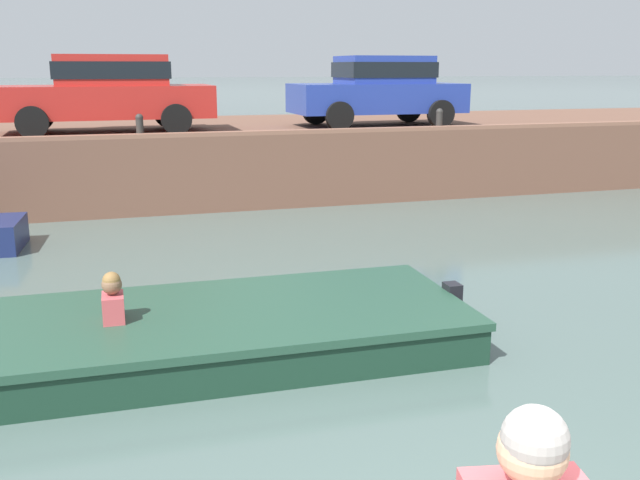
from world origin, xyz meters
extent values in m
plane|color=#4C605B|center=(0.00, 5.83, 0.00)|extent=(400.00, 400.00, 0.00)
cube|color=brown|center=(0.00, 14.65, 0.75)|extent=(60.00, 6.00, 1.49)
cube|color=brown|center=(0.00, 11.77, 1.53)|extent=(60.00, 0.24, 0.08)
cube|color=#193828|center=(-1.06, 4.62, 0.18)|extent=(5.34, 2.16, 0.35)
cube|color=#244836|center=(-1.06, 4.62, 0.39)|extent=(5.40, 2.22, 0.08)
cube|color=brown|center=(-0.66, 4.61, 0.29)|extent=(0.27, 1.88, 0.06)
cube|color=black|center=(1.69, 4.58, 0.28)|extent=(0.16, 0.20, 0.45)
cube|color=#C64C51|center=(-1.86, 4.63, 0.47)|extent=(0.20, 0.32, 0.44)
sphere|color=brown|center=(-1.86, 4.63, 0.79)|extent=(0.19, 0.19, 0.19)
sphere|color=olive|center=(-1.86, 4.63, 0.83)|extent=(0.17, 0.17, 0.17)
cube|color=#B2231E|center=(-1.79, 13.19, 2.11)|extent=(4.29, 1.81, 0.64)
cube|color=#B2231E|center=(-1.62, 13.19, 2.73)|extent=(2.15, 1.58, 0.60)
cube|color=black|center=(-1.62, 13.19, 2.73)|extent=(2.24, 1.62, 0.33)
cylinder|color=black|center=(-3.11, 12.27, 1.79)|extent=(0.60, 0.18, 0.60)
cylinder|color=black|center=(-3.12, 14.09, 1.79)|extent=(0.60, 0.18, 0.60)
cylinder|color=black|center=(-0.45, 12.29, 1.79)|extent=(0.60, 0.18, 0.60)
cylinder|color=black|center=(-0.47, 14.10, 1.79)|extent=(0.60, 0.18, 0.60)
cube|color=#233893|center=(4.11, 13.19, 2.11)|extent=(3.84, 1.72, 0.64)
cube|color=#233893|center=(4.26, 13.19, 2.73)|extent=(1.93, 1.49, 0.60)
cube|color=black|center=(4.26, 13.19, 2.73)|extent=(2.01, 1.52, 0.33)
cylinder|color=black|center=(2.94, 12.32, 1.79)|extent=(0.60, 0.19, 0.60)
cylinder|color=black|center=(2.91, 14.01, 1.79)|extent=(0.60, 0.19, 0.60)
cylinder|color=black|center=(5.30, 12.36, 1.79)|extent=(0.60, 0.19, 0.60)
cylinder|color=black|center=(5.28, 14.05, 1.79)|extent=(0.60, 0.19, 0.60)
cylinder|color=#2D2B28|center=(-1.18, 11.90, 1.67)|extent=(0.14, 0.14, 0.35)
sphere|color=#2D2B28|center=(-1.18, 11.90, 1.86)|extent=(0.15, 0.15, 0.15)
cylinder|color=#2D2B28|center=(5.05, 11.90, 1.67)|extent=(0.14, 0.14, 0.35)
sphere|color=#2D2B28|center=(5.05, 11.90, 1.86)|extent=(0.15, 0.15, 0.15)
sphere|color=tan|center=(-0.74, -0.56, 1.75)|extent=(0.20, 0.20, 0.20)
sphere|color=gray|center=(-0.74, -0.57, 1.79)|extent=(0.19, 0.19, 0.19)
camera|label=1|loc=(-1.82, -2.10, 2.79)|focal=40.00mm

